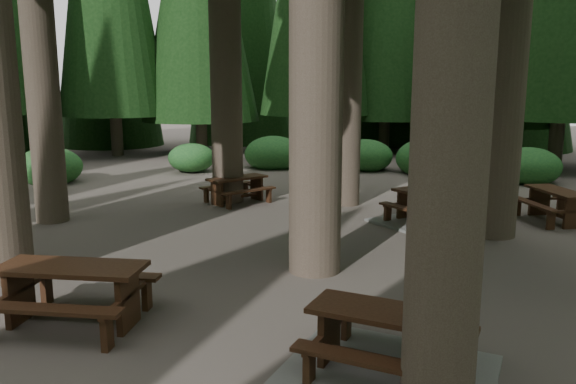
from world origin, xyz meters
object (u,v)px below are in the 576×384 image
Objects in this scene: picnic_table_b at (237,186)px; picnic_table_c at (428,215)px; picnic_table_e at (72,286)px; picnic_table_d at (557,201)px; picnic_table_a at (389,355)px.

picnic_table_b is 4.96m from picnic_table_c.
picnic_table_b is 0.78× the size of picnic_table_e.
picnic_table_d is 10.24m from picnic_table_e.
picnic_table_e is at bearing -173.22° from picnic_table_a.
picnic_table_e reaches higher than picnic_table_d.
picnic_table_b is 7.54m from picnic_table_d.
picnic_table_b is 0.69× the size of picnic_table_c.
picnic_table_e is at bearing -80.84° from picnic_table_c.
picnic_table_b is at bearing -152.04° from picnic_table_c.
picnic_table_a is 1.05× the size of picnic_table_e.
picnic_table_d is 0.92× the size of picnic_table_e.
picnic_table_c reaches higher than picnic_table_d.
picnic_table_b is 7.68m from picnic_table_e.
picnic_table_a reaches higher than picnic_table_d.
picnic_table_c is at bearing -69.06° from picnic_table_b.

